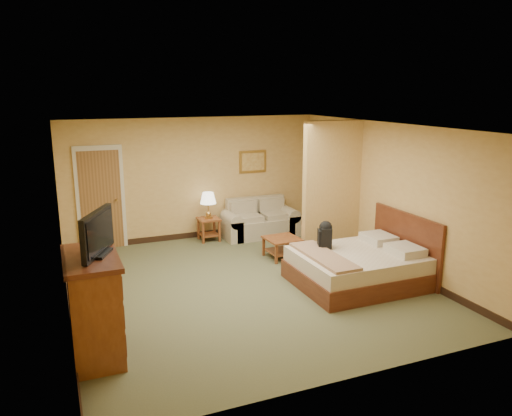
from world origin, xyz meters
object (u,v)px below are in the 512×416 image
loveseat (260,224)px  dresser (94,306)px  bed (361,266)px  coffee_table (282,243)px

loveseat → dresser: bearing=-134.1°
loveseat → bed: bearing=-81.5°
coffee_table → dresser: 4.36m
coffee_table → dresser: size_ratio=0.51×
bed → coffee_table: bearing=111.5°
dresser → bed: 4.36m
loveseat → dresser: (-3.81, -3.93, 0.37)m
coffee_table → bed: (0.66, -1.68, 0.02)m
dresser → bed: bearing=9.5°
loveseat → coffee_table: (-0.18, -1.54, 0.02)m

